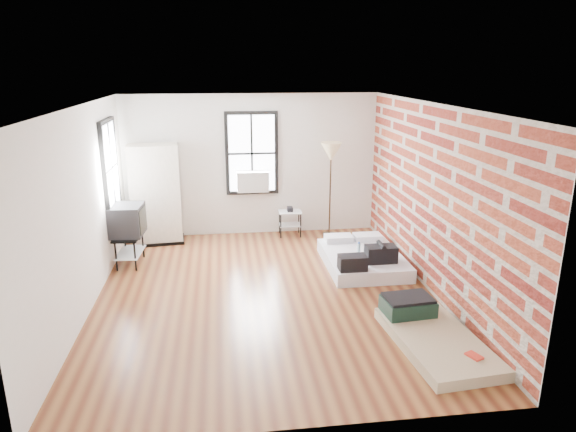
{
  "coord_description": "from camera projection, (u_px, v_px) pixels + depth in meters",
  "views": [
    {
      "loc": [
        -0.58,
        -7.06,
        3.34
      ],
      "look_at": [
        0.37,
        0.3,
        1.13
      ],
      "focal_mm": 32.0,
      "sensor_mm": 36.0,
      "label": 1
    }
  ],
  "objects": [
    {
      "name": "ground",
      "position": [
        266.0,
        294.0,
        7.73
      ],
      "size": [
        6.0,
        6.0,
        0.0
      ],
      "primitive_type": "plane",
      "color": "#552716",
      "rests_on": "ground"
    },
    {
      "name": "room_shell",
      "position": [
        278.0,
        176.0,
        7.61
      ],
      "size": [
        5.02,
        6.02,
        2.8
      ],
      "color": "silver",
      "rests_on": "ground"
    },
    {
      "name": "mattress_main",
      "position": [
        363.0,
        258.0,
        8.77
      ],
      "size": [
        1.27,
        1.72,
        0.55
      ],
      "rotation": [
        0.0,
        0.0,
        0.0
      ],
      "color": "white",
      "rests_on": "ground"
    },
    {
      "name": "mattress_bare",
      "position": [
        430.0,
        332.0,
        6.42
      ],
      "size": [
        1.08,
        1.83,
        0.38
      ],
      "rotation": [
        0.0,
        0.0,
        0.09
      ],
      "color": "tan",
      "rests_on": "ground"
    },
    {
      "name": "wardrobe",
      "position": [
        156.0,
        195.0,
        9.75
      ],
      "size": [
        1.01,
        0.64,
        1.91
      ],
      "rotation": [
        0.0,
        0.0,
        0.09
      ],
      "color": "black",
      "rests_on": "ground"
    },
    {
      "name": "side_table",
      "position": [
        290.0,
        217.0,
        10.29
      ],
      "size": [
        0.46,
        0.37,
        0.6
      ],
      "rotation": [
        0.0,
        0.0,
        -0.03
      ],
      "color": "black",
      "rests_on": "ground"
    },
    {
      "name": "floor_lamp",
      "position": [
        331.0,
        156.0,
        9.98
      ],
      "size": [
        0.4,
        0.4,
        1.88
      ],
      "color": "black",
      "rests_on": "ground"
    },
    {
      "name": "tv_stand",
      "position": [
        128.0,
        222.0,
        8.7
      ],
      "size": [
        0.57,
        0.78,
        1.06
      ],
      "rotation": [
        0.0,
        0.0,
        -0.07
      ],
      "color": "black",
      "rests_on": "ground"
    }
  ]
}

